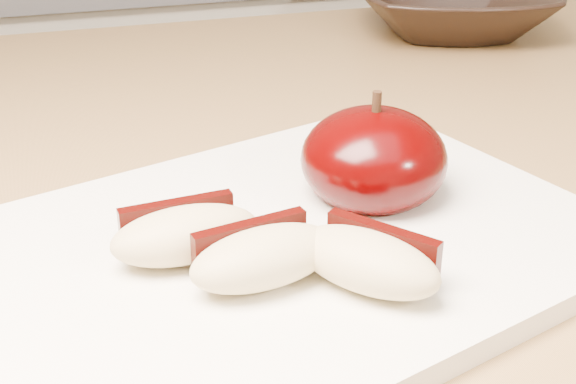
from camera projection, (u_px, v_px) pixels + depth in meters
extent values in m
cube|color=silver|center=(120.00, 233.00, 1.34)|extent=(2.40, 0.60, 0.90)
cube|color=olive|center=(168.00, 178.00, 0.54)|extent=(1.64, 0.64, 0.04)
cube|color=white|center=(288.00, 246.00, 0.41)|extent=(0.37, 0.32, 0.01)
ellipsoid|color=black|center=(374.00, 159.00, 0.44)|extent=(0.09, 0.09, 0.06)
cylinder|color=black|center=(377.00, 102.00, 0.43)|extent=(0.01, 0.01, 0.01)
ellipsoid|color=#D0B983|center=(185.00, 235.00, 0.38)|extent=(0.08, 0.04, 0.03)
cube|color=black|center=(177.00, 222.00, 0.40)|extent=(0.06, 0.01, 0.02)
ellipsoid|color=#D0B983|center=(265.00, 258.00, 0.36)|extent=(0.08, 0.05, 0.03)
cube|color=black|center=(250.00, 244.00, 0.38)|extent=(0.06, 0.02, 0.02)
ellipsoid|color=#D0B983|center=(366.00, 261.00, 0.36)|extent=(0.07, 0.08, 0.03)
cube|color=black|center=(382.00, 249.00, 0.37)|extent=(0.04, 0.05, 0.02)
imported|color=black|center=(453.00, 7.00, 0.78)|extent=(0.24, 0.24, 0.05)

